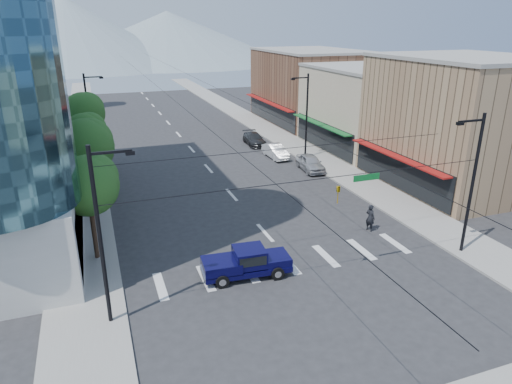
# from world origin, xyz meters

# --- Properties ---
(ground) EXTENTS (160.00, 160.00, 0.00)m
(ground) POSITION_xyz_m (0.00, 0.00, 0.00)
(ground) COLOR #28282B
(ground) RESTS_ON ground
(sidewalk_left) EXTENTS (4.00, 120.00, 0.15)m
(sidewalk_left) POSITION_xyz_m (-12.00, 40.00, 0.07)
(sidewalk_left) COLOR gray
(sidewalk_left) RESTS_ON ground
(sidewalk_right) EXTENTS (4.00, 120.00, 0.15)m
(sidewalk_right) POSITION_xyz_m (12.00, 40.00, 0.07)
(sidewalk_right) COLOR gray
(sidewalk_right) RESTS_ON ground
(shop_near) EXTENTS (12.00, 14.00, 11.00)m
(shop_near) POSITION_xyz_m (20.00, 10.00, 5.50)
(shop_near) COLOR #8C6B4C
(shop_near) RESTS_ON ground
(shop_mid) EXTENTS (12.00, 14.00, 9.00)m
(shop_mid) POSITION_xyz_m (20.00, 24.00, 4.50)
(shop_mid) COLOR tan
(shop_mid) RESTS_ON ground
(shop_far) EXTENTS (12.00, 18.00, 10.00)m
(shop_far) POSITION_xyz_m (20.00, 40.00, 5.00)
(shop_far) COLOR brown
(shop_far) RESTS_ON ground
(clock_tower) EXTENTS (4.80, 4.80, 20.40)m
(clock_tower) POSITION_xyz_m (-16.50, 62.00, 10.64)
(clock_tower) COLOR #8C6B4C
(clock_tower) RESTS_ON ground
(mountain_left) EXTENTS (80.00, 80.00, 22.00)m
(mountain_left) POSITION_xyz_m (-15.00, 150.00, 11.00)
(mountain_left) COLOR gray
(mountain_left) RESTS_ON ground
(mountain_right) EXTENTS (90.00, 90.00, 18.00)m
(mountain_right) POSITION_xyz_m (20.00, 160.00, 9.00)
(mountain_right) COLOR gray
(mountain_right) RESTS_ON ground
(tree_near) EXTENTS (3.65, 3.64, 6.71)m
(tree_near) POSITION_xyz_m (-11.07, 6.10, 4.99)
(tree_near) COLOR black
(tree_near) RESTS_ON ground
(tree_midnear) EXTENTS (4.09, 4.09, 7.52)m
(tree_midnear) POSITION_xyz_m (-11.07, 13.10, 5.59)
(tree_midnear) COLOR black
(tree_midnear) RESTS_ON ground
(tree_midfar) EXTENTS (3.65, 3.64, 6.71)m
(tree_midfar) POSITION_xyz_m (-11.07, 20.10, 4.99)
(tree_midfar) COLOR black
(tree_midfar) RESTS_ON ground
(tree_far) EXTENTS (4.09, 4.09, 7.52)m
(tree_far) POSITION_xyz_m (-11.07, 27.10, 5.59)
(tree_far) COLOR black
(tree_far) RESTS_ON ground
(signal_rig) EXTENTS (21.80, 0.20, 9.00)m
(signal_rig) POSITION_xyz_m (0.19, -1.00, 4.64)
(signal_rig) COLOR black
(signal_rig) RESTS_ON ground
(lamp_pole_nw) EXTENTS (2.00, 0.25, 9.00)m
(lamp_pole_nw) POSITION_xyz_m (-10.67, 30.00, 4.94)
(lamp_pole_nw) COLOR black
(lamp_pole_nw) RESTS_ON ground
(lamp_pole_ne) EXTENTS (2.00, 0.25, 9.00)m
(lamp_pole_ne) POSITION_xyz_m (10.67, 22.00, 4.94)
(lamp_pole_ne) COLOR black
(lamp_pole_ne) RESTS_ON ground
(pickup_truck) EXTENTS (5.29, 2.32, 1.75)m
(pickup_truck) POSITION_xyz_m (-3.12, 0.95, 0.91)
(pickup_truck) COLOR #090739
(pickup_truck) RESTS_ON ground
(pedestrian) EXTENTS (0.68, 0.83, 1.97)m
(pedestrian) POSITION_xyz_m (7.11, 3.85, 0.98)
(pedestrian) COLOR black
(pedestrian) RESTS_ON ground
(parked_car_near) EXTENTS (2.27, 4.79, 1.58)m
(parked_car_near) POSITION_xyz_m (9.40, 17.95, 0.79)
(parked_car_near) COLOR #A6A7AB
(parked_car_near) RESTS_ON ground
(parked_car_mid) EXTENTS (1.69, 4.51, 1.47)m
(parked_car_mid) POSITION_xyz_m (7.87, 23.36, 0.74)
(parked_car_mid) COLOR silver
(parked_car_mid) RESTS_ON ground
(parked_car_far) EXTENTS (2.25, 4.93, 1.40)m
(parked_car_far) POSITION_xyz_m (7.60, 29.52, 0.70)
(parked_car_far) COLOR #2D2D2F
(parked_car_far) RESTS_ON ground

